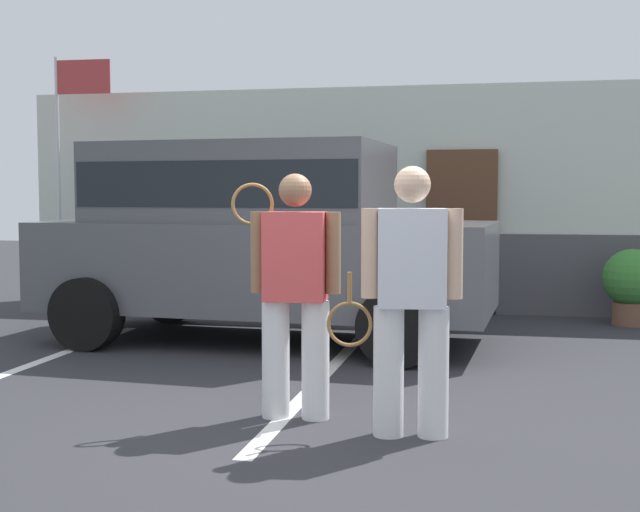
% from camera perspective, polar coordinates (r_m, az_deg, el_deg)
% --- Properties ---
extents(ground_plane, '(40.00, 40.00, 0.00)m').
position_cam_1_polar(ground_plane, '(5.67, -1.93, -11.53)').
color(ground_plane, '#2D2D33').
extents(parking_stripe_0, '(0.12, 4.40, 0.01)m').
position_cam_1_polar(parking_stripe_0, '(8.09, -19.00, -6.98)').
color(parking_stripe_0, silver).
rests_on(parking_stripe_0, ground_plane).
extents(parking_stripe_1, '(0.12, 4.40, 0.01)m').
position_cam_1_polar(parking_stripe_1, '(7.12, 0.01, -8.26)').
color(parking_stripe_1, silver).
rests_on(parking_stripe_1, ground_plane).
extents(house_frontage, '(10.26, 0.40, 2.94)m').
position_cam_1_polar(house_frontage, '(11.30, 5.27, 3.37)').
color(house_frontage, silver).
rests_on(house_frontage, ground_plane).
extents(parked_suv, '(4.72, 2.41, 2.05)m').
position_cam_1_polar(parked_suv, '(8.86, -4.22, 1.64)').
color(parked_suv, '#4C4F54').
rests_on(parked_suv, ground_plane).
extents(tennis_player_man, '(0.76, 0.28, 1.67)m').
position_cam_1_polar(tennis_player_man, '(5.79, -1.71, -2.36)').
color(tennis_player_man, white).
rests_on(tennis_player_man, ground_plane).
extents(tennis_player_woman, '(0.89, 0.32, 1.71)m').
position_cam_1_polar(tennis_player_woman, '(5.38, 6.09, -2.81)').
color(tennis_player_woman, white).
rests_on(tennis_player_woman, ground_plane).
extents(potted_plant_by_porch, '(0.68, 0.68, 0.90)m').
position_cam_1_polar(potted_plant_by_porch, '(10.60, 20.19, -1.70)').
color(potted_plant_by_porch, brown).
rests_on(potted_plant_by_porch, ground_plane).
extents(flag_pole, '(0.80, 0.05, 3.37)m').
position_cam_1_polar(flag_pole, '(12.06, -16.42, 7.72)').
color(flag_pole, silver).
rests_on(flag_pole, ground_plane).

